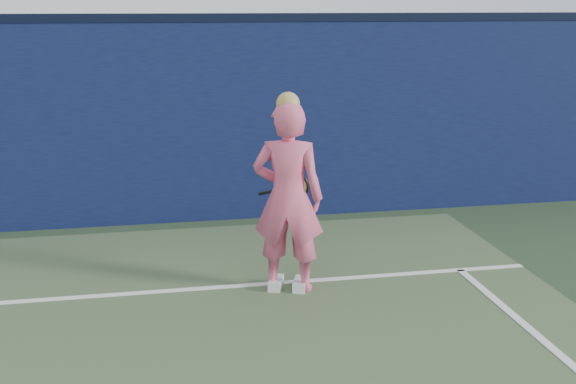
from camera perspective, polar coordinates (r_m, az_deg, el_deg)
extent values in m
cube|color=#0D123B|center=(9.41, -21.10, 4.72)|extent=(24.00, 0.40, 2.50)
imported|color=#E85A81|center=(6.86, 0.00, -0.46)|extent=(0.78, 0.64, 1.86)
sphere|color=tan|center=(6.68, 0.00, 6.99)|extent=(0.22, 0.22, 0.22)
cube|color=white|center=(7.13, 0.96, -7.32)|extent=(0.20, 0.30, 0.10)
cube|color=white|center=(7.16, -0.96, -7.23)|extent=(0.20, 0.30, 0.10)
torus|color=black|center=(7.26, 0.55, 0.40)|extent=(0.29, 0.10, 0.29)
torus|color=gold|center=(7.26, 0.55, 0.40)|extent=(0.24, 0.07, 0.23)
cylinder|color=beige|center=(7.26, 0.55, 0.40)|extent=(0.23, 0.07, 0.23)
cylinder|color=black|center=(7.34, -1.03, 0.12)|extent=(0.25, 0.12, 0.09)
cylinder|color=black|center=(7.39, -1.91, -0.08)|extent=(0.12, 0.07, 0.06)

